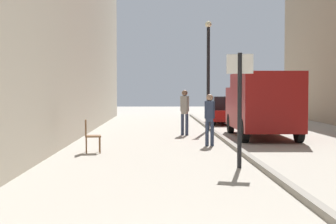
# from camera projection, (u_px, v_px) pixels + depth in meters

# --- Properties ---
(ground_plane) EXTENTS (80.00, 80.00, 0.00)m
(ground_plane) POSITION_uv_depth(u_px,v_px,m) (182.00, 148.00, 15.07)
(ground_plane) COLOR #A8A093
(kerb_strip) EXTENTS (0.16, 40.00, 0.12)m
(kerb_strip) POSITION_uv_depth(u_px,v_px,m) (234.00, 146.00, 15.10)
(kerb_strip) COLOR gray
(kerb_strip) RESTS_ON ground_plane
(pedestrian_main_foreground) EXTENTS (0.33, 0.21, 1.64)m
(pedestrian_main_foreground) POSITION_uv_depth(u_px,v_px,m) (210.00, 116.00, 15.72)
(pedestrian_main_foreground) COLOR #2D3851
(pedestrian_main_foreground) RESTS_ON ground_plane
(pedestrian_mid_block) EXTENTS (0.34, 0.26, 1.78)m
(pedestrian_mid_block) POSITION_uv_depth(u_px,v_px,m) (185.00, 109.00, 19.47)
(pedestrian_mid_block) COLOR #2D3851
(pedestrian_mid_block) RESTS_ON ground_plane
(delivery_van) EXTENTS (2.13, 5.37, 2.39)m
(delivery_van) POSITION_uv_depth(u_px,v_px,m) (262.00, 103.00, 18.55)
(delivery_van) COLOR maroon
(delivery_van) RESTS_ON ground_plane
(parked_car) EXTENTS (1.86, 4.21, 1.45)m
(parked_car) POSITION_uv_depth(u_px,v_px,m) (226.00, 110.00, 26.36)
(parked_car) COLOR maroon
(parked_car) RESTS_ON ground_plane
(street_sign_post) EXTENTS (0.59, 0.19, 2.60)m
(street_sign_post) POSITION_uv_depth(u_px,v_px,m) (240.00, 100.00, 11.20)
(street_sign_post) COLOR black
(street_sign_post) RESTS_ON ground_plane
(lamp_post) EXTENTS (0.28, 0.28, 4.76)m
(lamp_post) POSITION_uv_depth(u_px,v_px,m) (208.00, 68.00, 21.57)
(lamp_post) COLOR black
(lamp_post) RESTS_ON ground_plane
(cafe_chair_near_window) EXTENTS (0.51, 0.51, 0.94)m
(cafe_chair_near_window) POSITION_uv_depth(u_px,v_px,m) (90.00, 134.00, 13.97)
(cafe_chair_near_window) COLOR brown
(cafe_chair_near_window) RESTS_ON ground_plane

